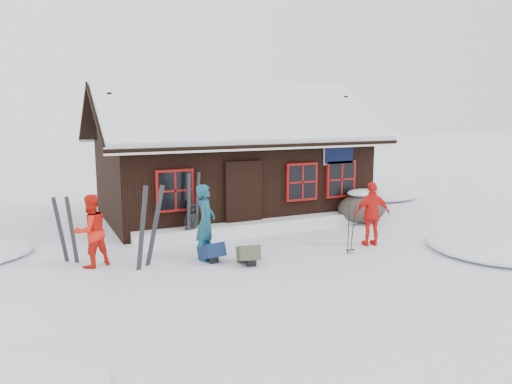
# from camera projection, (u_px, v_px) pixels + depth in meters

# --- Properties ---
(ground) EXTENTS (120.00, 120.00, 0.00)m
(ground) POSITION_uv_depth(u_px,v_px,m) (250.00, 258.00, 11.81)
(ground) COLOR white
(ground) RESTS_ON ground
(mountain_hut) EXTENTS (8.90, 6.09, 4.42)m
(mountain_hut) POSITION_uv_depth(u_px,v_px,m) (230.00, 168.00, 16.64)
(mountain_hut) COLOR black
(mountain_hut) RESTS_ON ground
(snow_drift) EXTENTS (7.60, 0.60, 0.35)m
(snow_drift) POSITION_uv_depth(u_px,v_px,m) (265.00, 226.00, 14.42)
(snow_drift) COLOR white
(snow_drift) RESTS_ON ground
(snow_mounds) EXTENTS (20.60, 13.20, 0.48)m
(snow_mounds) POSITION_uv_depth(u_px,v_px,m) (276.00, 234.00, 14.16)
(snow_mounds) COLOR white
(snow_mounds) RESTS_ON ground
(skier_teal) EXTENTS (0.72, 0.78, 1.78)m
(skier_teal) POSITION_uv_depth(u_px,v_px,m) (206.00, 222.00, 11.61)
(skier_teal) COLOR #124759
(skier_teal) RESTS_ON ground
(skier_orange_left) EXTENTS (0.98, 0.89, 1.64)m
(skier_orange_left) POSITION_uv_depth(u_px,v_px,m) (91.00, 231.00, 11.07)
(skier_orange_left) COLOR red
(skier_orange_left) RESTS_ON ground
(skier_orange_right) EXTENTS (1.03, 0.58, 1.66)m
(skier_orange_right) POSITION_uv_depth(u_px,v_px,m) (372.00, 214.00, 12.83)
(skier_orange_right) COLOR red
(skier_orange_right) RESTS_ON ground
(skier_crouched) EXTENTS (0.59, 0.48, 1.03)m
(skier_crouched) POSITION_uv_depth(u_px,v_px,m) (191.00, 221.00, 13.40)
(skier_crouched) COLOR black
(skier_crouched) RESTS_ON ground
(boulder) EXTENTS (1.61, 1.21, 0.94)m
(boulder) POSITION_uv_depth(u_px,v_px,m) (362.00, 207.00, 15.53)
(boulder) COLOR #463D38
(boulder) RESTS_ON ground
(ski_pair_left) EXTENTS (0.75, 0.32, 1.88)m
(ski_pair_left) POSITION_uv_depth(u_px,v_px,m) (149.00, 227.00, 11.09)
(ski_pair_left) COLOR black
(ski_pair_left) RESTS_ON ground
(ski_pair_mid) EXTENTS (0.51, 0.25, 1.59)m
(ski_pair_mid) POSITION_uv_depth(u_px,v_px,m) (66.00, 231.00, 11.41)
(ski_pair_mid) COLOR black
(ski_pair_mid) RESTS_ON ground
(ski_pair_right) EXTENTS (0.49, 0.29, 1.88)m
(ski_pair_right) POSITION_uv_depth(u_px,v_px,m) (193.00, 208.00, 13.31)
(ski_pair_right) COLOR black
(ski_pair_right) RESTS_ON ground
(ski_poles) EXTENTS (0.23, 0.11, 1.27)m
(ski_poles) POSITION_uv_depth(u_px,v_px,m) (351.00, 230.00, 12.16)
(ski_poles) COLOR black
(ski_poles) RESTS_ON ground
(backpack_blue) EXTENTS (0.53, 0.65, 0.32)m
(backpack_blue) POSITION_uv_depth(u_px,v_px,m) (211.00, 254.00, 11.58)
(backpack_blue) COLOR #102148
(backpack_blue) RESTS_ON ground
(backpack_olive) EXTENTS (0.60, 0.71, 0.34)m
(backpack_olive) POSITION_uv_depth(u_px,v_px,m) (248.00, 257.00, 11.35)
(backpack_olive) COLOR #494A35
(backpack_olive) RESTS_ON ground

